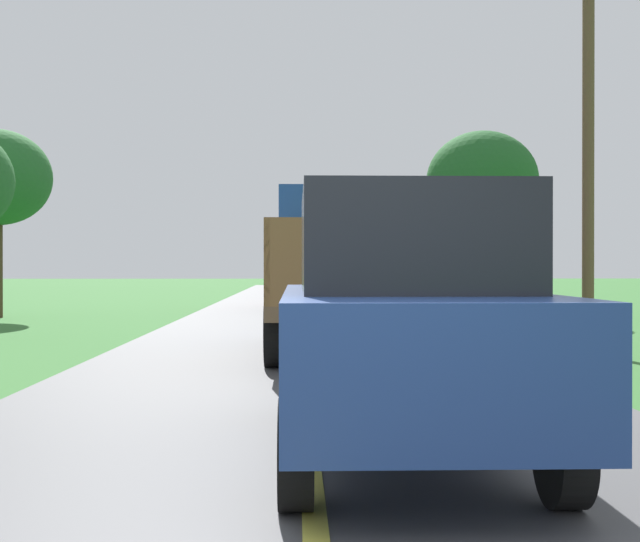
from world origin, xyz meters
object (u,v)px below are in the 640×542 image
Objects in this scene: banana_truck_far at (311,267)px; roadside_tree_far_left at (482,182)px; utility_pole_roadside at (588,105)px; following_car at (403,322)px; banana_truck_near at (339,266)px.

banana_truck_far is 1.07× the size of roadside_tree_far_left.
banana_truck_far is 6.62m from roadside_tree_far_left.
utility_pole_roadside is 1.92× the size of following_car.
following_car is (-4.64, -17.93, -2.88)m from roadside_tree_far_left.
following_car is at bearing -117.78° from utility_pole_roadside.
banana_truck_near is at bearing 90.31° from following_car.
utility_pole_roadside is (4.23, -0.01, 2.74)m from banana_truck_near.
utility_pole_roadside reaches higher than banana_truck_near.
utility_pole_roadside is at bearing -0.15° from banana_truck_near.
roadside_tree_far_left is (0.45, 9.97, -0.27)m from utility_pole_roadside.
utility_pole_roadside is (4.48, -13.63, 2.74)m from banana_truck_far.
roadside_tree_far_left is at bearing -36.60° from banana_truck_far.
banana_truck_near reaches higher than following_car.
banana_truck_near is 5.04m from utility_pole_roadside.
following_car is (0.29, -21.59, -0.40)m from banana_truck_far.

